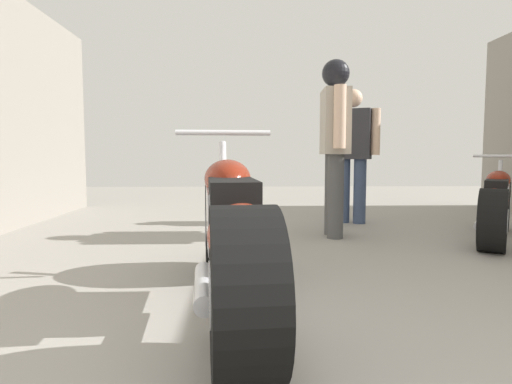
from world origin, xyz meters
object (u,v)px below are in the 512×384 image
Objects in this scene: mechanic_with_helmet at (335,132)px; mechanic_in_blue at (352,148)px; motorcycle_maroon_cruiser at (231,236)px; motorcycle_black_naked at (496,206)px.

mechanic_in_blue is at bearing 65.48° from mechanic_with_helmet.
motorcycle_maroon_cruiser is 2.51m from mechanic_with_helmet.
motorcycle_maroon_cruiser is 1.32× the size of motorcycle_black_naked.
mechanic_with_helmet is at bearing 170.40° from motorcycle_black_naked.
mechanic_with_helmet reaches higher than motorcycle_black_naked.
mechanic_in_blue reaches higher than motorcycle_black_naked.
motorcycle_maroon_cruiser is at bearing -114.68° from mechanic_in_blue.
motorcycle_maroon_cruiser reaches higher than motorcycle_black_naked.
motorcycle_black_naked is 1.76m from mechanic_with_helmet.
mechanic_with_helmet is at bearing -114.52° from mechanic_in_blue.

